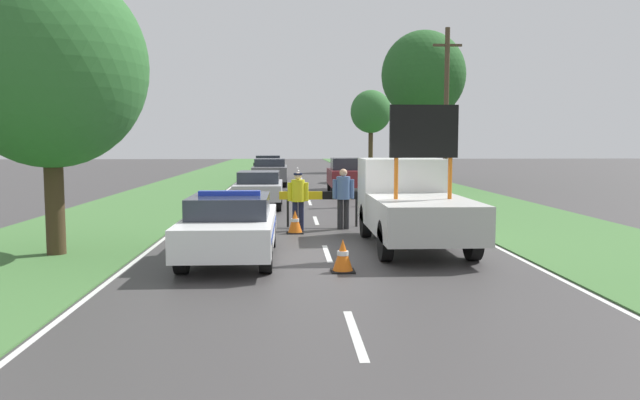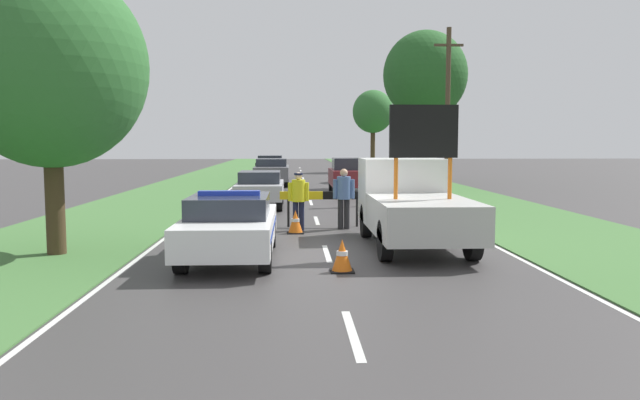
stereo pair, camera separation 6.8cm
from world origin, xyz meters
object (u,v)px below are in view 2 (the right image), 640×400
object	(u,v)px
queued_car_sedan_black	(270,166)
roadside_tree_mid_left	(427,95)
roadside_tree_near_right	(50,67)
police_car	(230,225)
traffic_cone_near_police	(295,222)
pedestrian_civilian	(344,194)
road_barrier	(323,198)
police_officer	(298,196)
traffic_cone_centre_front	(232,211)
queued_car_suv_grey	(272,171)
roadside_tree_near_left	(425,76)
utility_pole	(448,113)
work_truck	(411,203)
queued_car_wagon_maroon	(350,175)
roadside_tree_mid_right	(373,112)
traffic_cone_near_truck	(342,256)
queued_car_sedan_silver	(260,188)

from	to	relation	value
queued_car_sedan_black	roadside_tree_mid_left	world-z (taller)	roadside_tree_mid_left
roadside_tree_near_right	roadside_tree_mid_left	xyz separation A→B (m)	(13.91, 26.60, 1.48)
police_car	traffic_cone_near_police	xyz separation A→B (m)	(1.39, 3.71, -0.41)
traffic_cone_near_police	queued_car_sedan_black	distance (m)	26.16
pedestrian_civilian	road_barrier	bearing A→B (deg)	126.57
police_car	pedestrian_civilian	xyz separation A→B (m)	(2.77, 4.49, 0.29)
traffic_cone_near_police	queued_car_sedan_black	world-z (taller)	queued_car_sedan_black
police_officer	traffic_cone_centre_front	bearing A→B (deg)	-26.84
traffic_cone_near_police	queued_car_suv_grey	size ratio (longest dim) A/B	0.14
road_barrier	roadside_tree_near_left	bearing A→B (deg)	70.54
utility_pole	roadside_tree_mid_left	bearing A→B (deg)	81.04
work_truck	roadside_tree_near_left	bearing A→B (deg)	-100.57
queued_car_wagon_maroon	roadside_tree_mid_right	xyz separation A→B (m)	(3.95, 21.84, 4.10)
police_car	traffic_cone_centre_front	xyz separation A→B (m)	(-0.58, 6.40, -0.41)
queued_car_wagon_maroon	traffic_cone_near_truck	bearing A→B (deg)	84.24
police_car	work_truck	world-z (taller)	work_truck
queued_car_suv_grey	queued_car_sedan_black	world-z (taller)	queued_car_sedan_black
police_officer	traffic_cone_near_police	bearing A→B (deg)	99.86
work_truck	roadside_tree_near_right	world-z (taller)	roadside_tree_near_right
police_car	traffic_cone_near_police	world-z (taller)	police_car
police_officer	pedestrian_civilian	world-z (taller)	pedestrian_civilian
road_barrier	police_officer	xyz separation A→B (m)	(-0.72, -0.72, 0.12)
traffic_cone_centre_front	roadside_tree_near_left	bearing A→B (deg)	57.41
police_officer	roadside_tree_near_left	distance (m)	18.48
road_barrier	roadside_tree_near_right	xyz separation A→B (m)	(-6.06, -4.34, 3.22)
queued_car_sedan_silver	roadside_tree_mid_right	xyz separation A→B (m)	(7.95, 28.37, 4.23)
work_truck	road_barrier	bearing A→B (deg)	-57.73
queued_car_sedan_silver	roadside_tree_mid_left	distance (m)	20.12
police_officer	utility_pole	size ratio (longest dim) A/B	0.23
queued_car_suv_grey	roadside_tree_near_left	world-z (taller)	roadside_tree_near_left
traffic_cone_centre_front	police_car	bearing A→B (deg)	-84.79
traffic_cone_near_truck	roadside_tree_mid_right	xyz separation A→B (m)	(5.80, 40.21, 4.67)
road_barrier	roadside_tree_mid_left	distance (m)	24.07
queued_car_wagon_maroon	traffic_cone_near_police	bearing A→B (deg)	78.44
queued_car_sedan_silver	roadside_tree_mid_right	world-z (taller)	roadside_tree_mid_right
work_truck	utility_pole	distance (m)	11.92
traffic_cone_centre_front	traffic_cone_near_truck	xyz separation A→B (m)	(2.84, -7.81, 0.00)
queued_car_sedan_black	roadside_tree_mid_left	xyz separation A→B (m)	(10.23, -2.57, 4.71)
queued_car_sedan_silver	roadside_tree_near_right	distance (m)	11.06
road_barrier	police_officer	bearing A→B (deg)	-132.21
queued_car_sedan_silver	roadside_tree_mid_right	bearing A→B (deg)	-105.65
road_barrier	queued_car_suv_grey	size ratio (longest dim) A/B	0.56
work_truck	traffic_cone_near_truck	bearing A→B (deg)	60.05
roadside_tree_near_left	utility_pole	size ratio (longest dim) A/B	1.18
queued_car_sedan_silver	traffic_cone_near_truck	bearing A→B (deg)	100.30
traffic_cone_near_truck	queued_car_wagon_maroon	world-z (taller)	queued_car_wagon_maroon
queued_car_sedan_silver	queued_car_sedan_black	bearing A→B (deg)	-89.18
police_officer	queued_car_suv_grey	distance (m)	18.18
traffic_cone_centre_front	queued_car_sedan_black	size ratio (longest dim) A/B	0.14
queued_car_sedan_silver	traffic_cone_centre_front	bearing A→B (deg)	80.37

